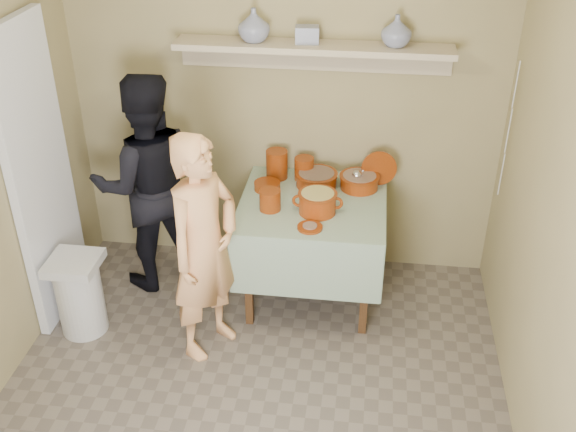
# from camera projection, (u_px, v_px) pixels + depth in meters

# --- Properties ---
(ground) EXTENTS (3.50, 3.50, 0.00)m
(ground) POSITION_uv_depth(u_px,v_px,m) (245.00, 425.00, 3.81)
(ground) COLOR #655A50
(ground) RESTS_ON ground
(tile_panel) EXTENTS (0.06, 0.70, 2.00)m
(tile_panel) POSITION_uv_depth(u_px,v_px,m) (41.00, 177.00, 4.27)
(tile_panel) COLOR silver
(tile_panel) RESTS_ON ground
(plate_stack_a) EXTENTS (0.15, 0.15, 0.20)m
(plate_stack_a) POSITION_uv_depth(u_px,v_px,m) (277.00, 164.00, 4.73)
(plate_stack_a) COLOR #692509
(plate_stack_a) RESTS_ON serving_table
(plate_stack_b) EXTENTS (0.14, 0.14, 0.16)m
(plate_stack_b) POSITION_uv_depth(u_px,v_px,m) (304.00, 169.00, 4.72)
(plate_stack_b) COLOR #692509
(plate_stack_b) RESTS_ON serving_table
(bowl_stack) EXTENTS (0.14, 0.14, 0.14)m
(bowl_stack) POSITION_uv_depth(u_px,v_px,m) (270.00, 200.00, 4.36)
(bowl_stack) COLOR #692509
(bowl_stack) RESTS_ON serving_table
(empty_bowl) EXTENTS (0.18, 0.18, 0.05)m
(empty_bowl) POSITION_uv_depth(u_px,v_px,m) (267.00, 186.00, 4.62)
(empty_bowl) COLOR #692509
(empty_bowl) RESTS_ON serving_table
(propped_lid) EXTENTS (0.25, 0.06, 0.24)m
(propped_lid) POSITION_uv_depth(u_px,v_px,m) (379.00, 168.00, 4.64)
(propped_lid) COLOR #692509
(propped_lid) RESTS_ON serving_table
(vase_right) EXTENTS (0.21, 0.21, 0.20)m
(vase_right) POSITION_uv_depth(u_px,v_px,m) (397.00, 31.00, 4.20)
(vase_right) COLOR navy
(vase_right) RESTS_ON wall_shelf
(vase_left) EXTENTS (0.28, 0.28, 0.21)m
(vase_left) POSITION_uv_depth(u_px,v_px,m) (254.00, 25.00, 4.29)
(vase_left) COLOR navy
(vase_left) RESTS_ON wall_shelf
(ceramic_box) EXTENTS (0.16, 0.12, 0.11)m
(ceramic_box) POSITION_uv_depth(u_px,v_px,m) (307.00, 35.00, 4.29)
(ceramic_box) COLOR navy
(ceramic_box) RESTS_ON wall_shelf
(person_cook) EXTENTS (0.57, 0.64, 1.48)m
(person_cook) POSITION_uv_depth(u_px,v_px,m) (204.00, 248.00, 4.04)
(person_cook) COLOR #EEA467
(person_cook) RESTS_ON ground
(person_helper) EXTENTS (0.94, 0.85, 1.58)m
(person_helper) POSITION_uv_depth(u_px,v_px,m) (148.00, 184.00, 4.64)
(person_helper) COLOR black
(person_helper) RESTS_ON ground
(room_shell) EXTENTS (3.04, 3.54, 2.62)m
(room_shell) POSITION_uv_depth(u_px,v_px,m) (233.00, 171.00, 2.99)
(room_shell) COLOR #9B8D5F
(room_shell) RESTS_ON ground
(serving_table) EXTENTS (0.97, 0.97, 0.76)m
(serving_table) POSITION_uv_depth(u_px,v_px,m) (313.00, 216.00, 4.55)
(serving_table) COLOR #4C2D16
(serving_table) RESTS_ON ground
(cazuela_meat_a) EXTENTS (0.30, 0.30, 0.10)m
(cazuela_meat_a) POSITION_uv_depth(u_px,v_px,m) (316.00, 178.00, 4.65)
(cazuela_meat_a) COLOR maroon
(cazuela_meat_a) RESTS_ON serving_table
(cazuela_meat_b) EXTENTS (0.28, 0.28, 0.10)m
(cazuela_meat_b) POSITION_uv_depth(u_px,v_px,m) (359.00, 180.00, 4.62)
(cazuela_meat_b) COLOR maroon
(cazuela_meat_b) RESTS_ON serving_table
(ladle) EXTENTS (0.08, 0.26, 0.19)m
(ladle) POSITION_uv_depth(u_px,v_px,m) (357.00, 175.00, 4.58)
(ladle) COLOR silver
(ladle) RESTS_ON cazuela_meat_b
(cazuela_rice) EXTENTS (0.33, 0.25, 0.14)m
(cazuela_rice) POSITION_uv_depth(u_px,v_px,m) (318.00, 201.00, 4.32)
(cazuela_rice) COLOR maroon
(cazuela_rice) RESTS_ON serving_table
(front_plate) EXTENTS (0.16, 0.16, 0.03)m
(front_plate) POSITION_uv_depth(u_px,v_px,m) (310.00, 227.00, 4.18)
(front_plate) COLOR #692509
(front_plate) RESTS_ON serving_table
(wall_shelf) EXTENTS (1.80, 0.25, 0.21)m
(wall_shelf) POSITION_uv_depth(u_px,v_px,m) (314.00, 50.00, 4.34)
(wall_shelf) COLOR #BCAA8B
(wall_shelf) RESTS_ON room_shell
(trash_bin) EXTENTS (0.32, 0.32, 0.56)m
(trash_bin) POSITION_uv_depth(u_px,v_px,m) (80.00, 294.00, 4.39)
(trash_bin) COLOR silver
(trash_bin) RESTS_ON ground
(electrical_cord) EXTENTS (0.01, 0.05, 0.90)m
(electrical_cord) POSITION_uv_depth(u_px,v_px,m) (509.00, 131.00, 4.27)
(electrical_cord) COLOR silver
(electrical_cord) RESTS_ON wall_shelf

